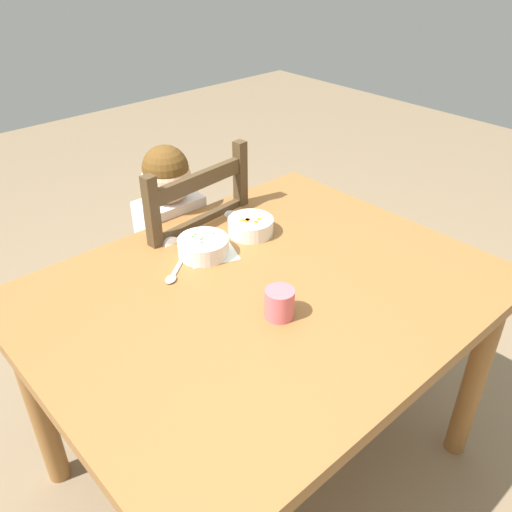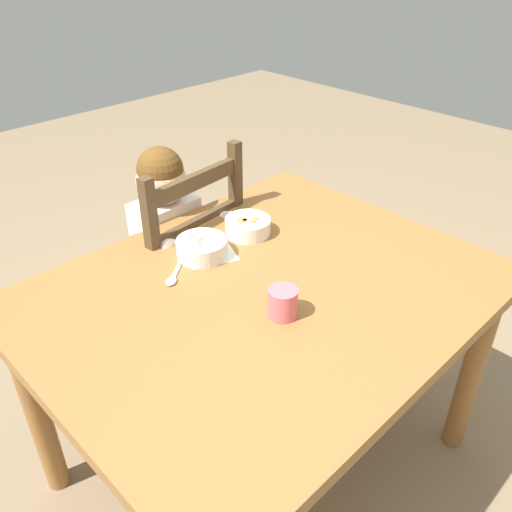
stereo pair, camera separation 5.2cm
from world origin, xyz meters
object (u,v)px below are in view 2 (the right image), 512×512
at_px(child_figure, 172,238).
at_px(drinking_cup, 283,303).
at_px(bowl_of_peas, 202,247).
at_px(dining_table, 265,316).
at_px(spoon, 173,277).
at_px(dining_chair, 176,277).
at_px(bowl_of_carrots, 248,226).

bearing_deg(child_figure, drinking_cup, -101.35).
bearing_deg(child_figure, bowl_of_peas, -107.94).
xyz_separation_m(dining_table, drinking_cup, (-0.06, -0.12, 0.14)).
distance_m(spoon, drinking_cup, 0.34).
height_order(spoon, drinking_cup, drinking_cup).
distance_m(dining_table, dining_chair, 0.58).
bearing_deg(bowl_of_carrots, bowl_of_peas, 179.97).
relative_size(bowl_of_carrots, spoon, 1.20).
height_order(dining_table, spoon, spoon).
distance_m(dining_chair, bowl_of_peas, 0.44).
height_order(dining_table, drinking_cup, drinking_cup).
bearing_deg(bowl_of_carrots, dining_chair, 106.73).
bearing_deg(spoon, dining_chair, 54.84).
xyz_separation_m(child_figure, bowl_of_carrots, (0.09, -0.29, 0.13)).
relative_size(child_figure, spoon, 8.01).
height_order(dining_chair, drinking_cup, dining_chair).
bearing_deg(spoon, bowl_of_peas, 14.82).
bearing_deg(spoon, bowl_of_carrots, 6.29).
bearing_deg(dining_chair, drinking_cup, -101.66).
xyz_separation_m(dining_table, child_figure, (0.08, 0.54, -0.00)).
height_order(child_figure, bowl_of_peas, child_figure).
relative_size(dining_table, bowl_of_peas, 8.17).
height_order(dining_table, bowl_of_peas, bowl_of_peas).
bearing_deg(bowl_of_peas, drinking_cup, -95.78).
bearing_deg(spoon, dining_table, -53.42).
bearing_deg(dining_table, bowl_of_peas, 94.49).
xyz_separation_m(bowl_of_peas, spoon, (-0.14, -0.04, -0.02)).
height_order(child_figure, bowl_of_carrots, child_figure).
height_order(child_figure, spoon, child_figure).
bearing_deg(bowl_of_peas, spoon, -165.18).
distance_m(child_figure, spoon, 0.41).
bearing_deg(dining_chair, dining_table, -98.41).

